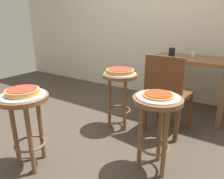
{
  "coord_description": "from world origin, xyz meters",
  "views": [
    {
      "loc": [
        1.27,
        -1.48,
        1.15
      ],
      "look_at": [
        0.29,
        -0.0,
        0.56
      ],
      "focal_mm": 32.44,
      "sensor_mm": 36.0,
      "label": 1
    }
  ],
  "objects_px": {
    "serving_plate_middle": "(158,97)",
    "pizza_leftside": "(120,71)",
    "serving_plate_foreground": "(23,95)",
    "stool_middle": "(156,117)",
    "stool_leftside": "(120,88)",
    "cup_near_edge": "(172,53)",
    "pizza_middle": "(158,95)",
    "pizza_foreground": "(22,92)",
    "stool_foreground": "(26,115)",
    "dining_table": "(190,68)",
    "condiment_shaker": "(193,54)",
    "wooden_chair": "(167,92)",
    "serving_plate_leftside": "(120,73)"
  },
  "relations": [
    {
      "from": "serving_plate_middle",
      "to": "pizza_leftside",
      "type": "distance_m",
      "value": 0.75
    },
    {
      "from": "serving_plate_foreground",
      "to": "stool_middle",
      "type": "distance_m",
      "value": 1.03
    },
    {
      "from": "stool_middle",
      "to": "stool_leftside",
      "type": "distance_m",
      "value": 0.75
    },
    {
      "from": "pizza_leftside",
      "to": "cup_near_edge",
      "type": "xyz_separation_m",
      "value": [
        0.32,
        0.69,
        0.13
      ]
    },
    {
      "from": "pizza_middle",
      "to": "cup_near_edge",
      "type": "relative_size",
      "value": 1.91
    },
    {
      "from": "cup_near_edge",
      "to": "pizza_foreground",
      "type": "bearing_deg",
      "value": -109.41
    },
    {
      "from": "stool_foreground",
      "to": "dining_table",
      "type": "relative_size",
      "value": 0.66
    },
    {
      "from": "serving_plate_middle",
      "to": "pizza_leftside",
      "type": "bearing_deg",
      "value": 142.9
    },
    {
      "from": "condiment_shaker",
      "to": "pizza_foreground",
      "type": "bearing_deg",
      "value": -113.13
    },
    {
      "from": "stool_foreground",
      "to": "pizza_middle",
      "type": "xyz_separation_m",
      "value": [
        0.87,
        0.52,
        0.18
      ]
    },
    {
      "from": "cup_near_edge",
      "to": "condiment_shaker",
      "type": "relative_size",
      "value": 1.62
    },
    {
      "from": "pizza_foreground",
      "to": "wooden_chair",
      "type": "height_order",
      "value": "wooden_chair"
    },
    {
      "from": "stool_middle",
      "to": "condiment_shaker",
      "type": "bearing_deg",
      "value": 92.74
    },
    {
      "from": "pizza_foreground",
      "to": "dining_table",
      "type": "xyz_separation_m",
      "value": [
        0.8,
        1.81,
        -0.06
      ]
    },
    {
      "from": "stool_foreground",
      "to": "serving_plate_leftside",
      "type": "relative_size",
      "value": 1.84
    },
    {
      "from": "pizza_leftside",
      "to": "wooden_chair",
      "type": "distance_m",
      "value": 0.53
    },
    {
      "from": "serving_plate_middle",
      "to": "cup_near_edge",
      "type": "xyz_separation_m",
      "value": [
        -0.28,
        1.15,
        0.16
      ]
    },
    {
      "from": "serving_plate_foreground",
      "to": "stool_leftside",
      "type": "distance_m",
      "value": 1.03
    },
    {
      "from": "pizza_middle",
      "to": "wooden_chair",
      "type": "distance_m",
      "value": 0.66
    },
    {
      "from": "stool_foreground",
      "to": "pizza_middle",
      "type": "height_order",
      "value": "pizza_middle"
    },
    {
      "from": "pizza_foreground",
      "to": "pizza_leftside",
      "type": "xyz_separation_m",
      "value": [
        0.26,
        0.98,
        0.0
      ]
    },
    {
      "from": "pizza_leftside",
      "to": "cup_near_edge",
      "type": "bearing_deg",
      "value": 64.86
    },
    {
      "from": "wooden_chair",
      "to": "stool_middle",
      "type": "bearing_deg",
      "value": -78.08
    },
    {
      "from": "serving_plate_middle",
      "to": "cup_near_edge",
      "type": "relative_size",
      "value": 2.64
    },
    {
      "from": "stool_leftside",
      "to": "condiment_shaker",
      "type": "height_order",
      "value": "condiment_shaker"
    },
    {
      "from": "pizza_middle",
      "to": "condiment_shaker",
      "type": "xyz_separation_m",
      "value": [
        -0.06,
        1.35,
        0.12
      ]
    },
    {
      "from": "pizza_foreground",
      "to": "stool_leftside",
      "type": "distance_m",
      "value": 1.03
    },
    {
      "from": "pizza_leftside",
      "to": "condiment_shaker",
      "type": "distance_m",
      "value": 1.05
    },
    {
      "from": "pizza_middle",
      "to": "pizza_leftside",
      "type": "bearing_deg",
      "value": 142.9
    },
    {
      "from": "condiment_shaker",
      "to": "serving_plate_foreground",
      "type": "bearing_deg",
      "value": -113.13
    },
    {
      "from": "pizza_leftside",
      "to": "cup_near_edge",
      "type": "height_order",
      "value": "cup_near_edge"
    },
    {
      "from": "serving_plate_middle",
      "to": "cup_near_edge",
      "type": "height_order",
      "value": "cup_near_edge"
    },
    {
      "from": "serving_plate_middle",
      "to": "stool_middle",
      "type": "bearing_deg",
      "value": 165.96
    },
    {
      "from": "stool_foreground",
      "to": "stool_leftside",
      "type": "relative_size",
      "value": 1.0
    },
    {
      "from": "dining_table",
      "to": "condiment_shaker",
      "type": "distance_m",
      "value": 0.18
    },
    {
      "from": "wooden_chair",
      "to": "serving_plate_middle",
      "type": "bearing_deg",
      "value": -78.08
    },
    {
      "from": "serving_plate_foreground",
      "to": "wooden_chair",
      "type": "height_order",
      "value": "wooden_chair"
    },
    {
      "from": "pizza_leftside",
      "to": "condiment_shaker",
      "type": "bearing_deg",
      "value": 59.07
    },
    {
      "from": "stool_foreground",
      "to": "condiment_shaker",
      "type": "height_order",
      "value": "condiment_shaker"
    },
    {
      "from": "serving_plate_foreground",
      "to": "stool_foreground",
      "type": "bearing_deg",
      "value": 0.0
    },
    {
      "from": "dining_table",
      "to": "wooden_chair",
      "type": "xyz_separation_m",
      "value": [
        -0.06,
        -0.67,
        -0.14
      ]
    },
    {
      "from": "stool_foreground",
      "to": "cup_near_edge",
      "type": "distance_m",
      "value": 1.8
    },
    {
      "from": "pizza_foreground",
      "to": "cup_near_edge",
      "type": "xyz_separation_m",
      "value": [
        0.59,
        1.67,
        0.13
      ]
    },
    {
      "from": "cup_near_edge",
      "to": "pizza_middle",
      "type": "bearing_deg",
      "value": -76.44
    },
    {
      "from": "stool_leftside",
      "to": "wooden_chair",
      "type": "distance_m",
      "value": 0.5
    },
    {
      "from": "serving_plate_foreground",
      "to": "pizza_middle",
      "type": "height_order",
      "value": "pizza_middle"
    },
    {
      "from": "pizza_middle",
      "to": "serving_plate_leftside",
      "type": "relative_size",
      "value": 0.68
    },
    {
      "from": "serving_plate_foreground",
      "to": "stool_middle",
      "type": "height_order",
      "value": "serving_plate_foreground"
    },
    {
      "from": "pizza_middle",
      "to": "serving_plate_foreground",
      "type": "bearing_deg",
      "value": -148.78
    },
    {
      "from": "serving_plate_leftside",
      "to": "pizza_leftside",
      "type": "xyz_separation_m",
      "value": [
        0.0,
        0.0,
        0.03
      ]
    }
  ]
}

